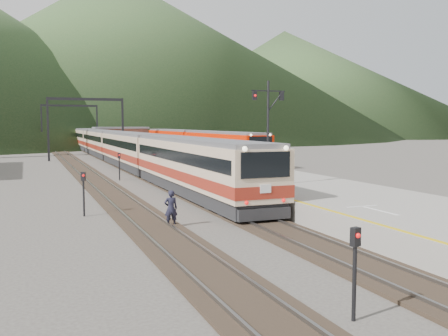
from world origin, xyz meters
name	(u,v)px	position (x,y,z in m)	size (l,w,h in m)	color
ground	(409,287)	(0.00, 0.00, 0.00)	(400.00, 400.00, 0.00)	#47423D
track_main	(132,169)	(0.00, 40.00, 0.07)	(2.60, 200.00, 0.23)	black
track_far	(82,170)	(-5.00, 40.00, 0.07)	(2.60, 200.00, 0.23)	black
track_second	(235,165)	(11.50, 40.00, 0.07)	(2.60, 200.00, 0.23)	black
platform	(190,164)	(5.60, 38.00, 0.50)	(8.00, 100.00, 1.00)	gray
gantry_near	(86,117)	(-2.85, 55.00, 5.59)	(9.55, 0.25, 8.00)	black
gantry_far	(70,118)	(-2.85, 80.00, 5.59)	(9.55, 0.25, 8.00)	black
station_shed	(121,136)	(5.60, 78.00, 2.57)	(9.40, 4.40, 3.10)	brown
hill_b	(114,54)	(30.00, 230.00, 37.50)	(220.00, 220.00, 75.00)	#274723
hill_c	(284,82)	(110.00, 210.00, 25.00)	(160.00, 160.00, 50.00)	#274723
main_train	(102,142)	(0.00, 61.26, 2.08)	(3.03, 103.86, 3.70)	#D0B492
second_train	(195,142)	(11.50, 54.27, 2.09)	(3.05, 41.54, 3.73)	red
signal_mast	(268,121)	(3.30, 15.65, 4.83)	(2.20, 0.20, 6.24)	black
short_signal_a	(355,261)	(-3.02, -1.48, 1.46)	(0.25, 0.21, 2.27)	black
short_signal_b	(119,163)	(-3.01, 30.36, 1.46)	(0.26, 0.21, 2.27)	black
short_signal_c	(83,188)	(-7.52, 14.85, 1.46)	(0.26, 0.23, 2.27)	black
worker	(171,208)	(-4.11, 10.71, 0.85)	(0.62, 0.41, 1.69)	black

